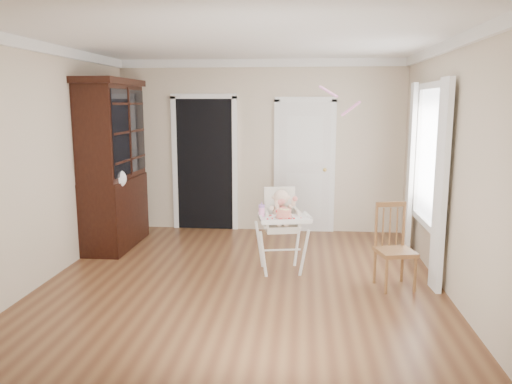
# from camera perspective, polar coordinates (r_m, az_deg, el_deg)

# --- Properties ---
(floor) EXTENTS (5.00, 5.00, 0.00)m
(floor) POSITION_cam_1_polar(r_m,az_deg,el_deg) (5.80, -1.69, -10.38)
(floor) COLOR #56321D
(floor) RESTS_ON ground
(ceiling) EXTENTS (5.00, 5.00, 0.00)m
(ceiling) POSITION_cam_1_polar(r_m,az_deg,el_deg) (5.47, -1.84, 17.15)
(ceiling) COLOR white
(ceiling) RESTS_ON wall_back
(wall_back) EXTENTS (4.50, 0.00, 4.50)m
(wall_back) POSITION_cam_1_polar(r_m,az_deg,el_deg) (7.95, 0.52, 5.20)
(wall_back) COLOR #C1B396
(wall_back) RESTS_ON floor
(wall_left) EXTENTS (0.00, 5.00, 5.00)m
(wall_left) POSITION_cam_1_polar(r_m,az_deg,el_deg) (6.17, -22.99, 2.99)
(wall_left) COLOR #C1B396
(wall_left) RESTS_ON floor
(wall_right) EXTENTS (0.00, 5.00, 5.00)m
(wall_right) POSITION_cam_1_polar(r_m,az_deg,el_deg) (5.65, 21.53, 2.51)
(wall_right) COLOR #C1B396
(wall_right) RESTS_ON floor
(crown_molding) EXTENTS (4.50, 5.00, 0.12)m
(crown_molding) POSITION_cam_1_polar(r_m,az_deg,el_deg) (5.47, -1.84, 16.53)
(crown_molding) COLOR white
(crown_molding) RESTS_ON ceiling
(doorway) EXTENTS (1.06, 0.05, 2.22)m
(doorway) POSITION_cam_1_polar(r_m,az_deg,el_deg) (8.08, -5.88, 3.51)
(doorway) COLOR black
(doorway) RESTS_ON wall_back
(closet_door) EXTENTS (0.96, 0.09, 2.13)m
(closet_door) POSITION_cam_1_polar(r_m,az_deg,el_deg) (7.93, 5.56, 2.78)
(closet_door) COLOR white
(closet_door) RESTS_ON wall_back
(window_right) EXTENTS (0.13, 1.84, 2.30)m
(window_right) POSITION_cam_1_polar(r_m,az_deg,el_deg) (6.41, 18.94, 2.91)
(window_right) COLOR white
(window_right) RESTS_ON wall_right
(high_chair) EXTENTS (0.71, 0.83, 1.04)m
(high_chair) POSITION_cam_1_polar(r_m,az_deg,el_deg) (6.02, 2.91, -3.22)
(high_chair) COLOR white
(high_chair) RESTS_ON floor
(baby) EXTENTS (0.32, 0.23, 0.44)m
(baby) POSITION_cam_1_polar(r_m,az_deg,el_deg) (6.01, 2.90, -1.86)
(baby) COLOR beige
(baby) RESTS_ON high_chair
(cake) EXTENTS (0.22, 0.22, 0.10)m
(cake) POSITION_cam_1_polar(r_m,az_deg,el_deg) (5.76, 3.21, -2.49)
(cake) COLOR silver
(cake) RESTS_ON high_chair
(sippy_cup) EXTENTS (0.07, 0.07, 0.18)m
(sippy_cup) POSITION_cam_1_polar(r_m,az_deg,el_deg) (5.81, 0.65, -2.11)
(sippy_cup) COLOR #F897D2
(sippy_cup) RESTS_ON high_chair
(china_cabinet) EXTENTS (0.62, 1.40, 2.36)m
(china_cabinet) POSITION_cam_1_polar(r_m,az_deg,el_deg) (7.31, -16.02, 3.06)
(china_cabinet) COLOR black
(china_cabinet) RESTS_ON floor
(dining_chair) EXTENTS (0.46, 0.46, 0.94)m
(dining_chair) POSITION_cam_1_polar(r_m,az_deg,el_deg) (5.77, 15.53, -6.27)
(dining_chair) COLOR brown
(dining_chair) RESTS_ON floor
(streamer) EXTENTS (0.21, 0.46, 0.15)m
(streamer) POSITION_cam_1_polar(r_m,az_deg,el_deg) (6.05, 8.25, 11.31)
(streamer) COLOR #FE93D4
(streamer) RESTS_ON ceiling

